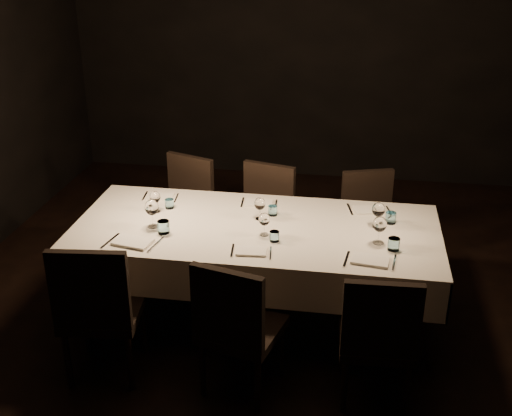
% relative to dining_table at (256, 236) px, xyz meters
% --- Properties ---
extents(room, '(5.01, 6.01, 3.01)m').
position_rel_dining_table_xyz_m(room, '(0.00, 0.00, 0.81)').
color(room, black).
rests_on(room, ground).
extents(dining_table, '(2.52, 1.12, 0.76)m').
position_rel_dining_table_xyz_m(dining_table, '(0.00, 0.00, 0.00)').
color(dining_table, black).
rests_on(dining_table, ground).
extents(chair_near_left, '(0.52, 0.52, 0.98)m').
position_rel_dining_table_xyz_m(chair_near_left, '(-0.85, -0.81, -0.15)').
color(chair_near_left, black).
rests_on(chair_near_left, ground).
extents(place_setting_near_left, '(0.38, 0.42, 0.20)m').
position_rel_dining_table_xyz_m(place_setting_near_left, '(-0.69, -0.22, 0.15)').
color(place_setting_near_left, white).
rests_on(place_setting_near_left, dining_table).
extents(chair_near_center, '(0.55, 0.55, 0.93)m').
position_rel_dining_table_xyz_m(chair_near_center, '(0.01, -0.82, -0.17)').
color(chair_near_center, black).
rests_on(chair_near_center, ground).
extents(place_setting_near_center, '(0.30, 0.39, 0.16)m').
position_rel_dining_table_xyz_m(place_setting_near_center, '(0.08, -0.22, 0.14)').
color(place_setting_near_center, white).
rests_on(place_setting_near_center, dining_table).
extents(chair_near_right, '(0.46, 0.46, 0.91)m').
position_rel_dining_table_xyz_m(chair_near_right, '(0.84, -0.78, -0.18)').
color(chair_near_right, black).
rests_on(chair_near_right, ground).
extents(place_setting_near_right, '(0.35, 0.41, 0.19)m').
position_rel_dining_table_xyz_m(place_setting_near_right, '(0.84, -0.22, 0.15)').
color(place_setting_near_right, white).
rests_on(place_setting_near_right, dining_table).
extents(chair_far_left, '(0.56, 0.56, 0.91)m').
position_rel_dining_table_xyz_m(chair_far_left, '(-0.74, 0.82, -0.18)').
color(chair_far_left, black).
rests_on(chair_far_left, ground).
extents(place_setting_far_left, '(0.30, 0.39, 0.16)m').
position_rel_dining_table_xyz_m(place_setting_far_left, '(-0.75, 0.22, 0.14)').
color(place_setting_far_left, white).
rests_on(place_setting_far_left, dining_table).
extents(chair_far_center, '(0.53, 0.53, 0.91)m').
position_rel_dining_table_xyz_m(chair_far_center, '(-0.05, 0.73, -0.18)').
color(chair_far_center, black).
rests_on(chair_far_center, ground).
extents(place_setting_far_center, '(0.30, 0.39, 0.16)m').
position_rel_dining_table_xyz_m(place_setting_far_center, '(0.01, 0.22, 0.14)').
color(place_setting_far_center, white).
rests_on(place_setting_far_center, dining_table).
extents(chair_far_right, '(0.52, 0.52, 0.87)m').
position_rel_dining_table_xyz_m(chair_far_right, '(0.79, 0.83, -0.20)').
color(chair_far_right, black).
rests_on(chair_far_right, ground).
extents(place_setting_far_right, '(0.35, 0.41, 0.18)m').
position_rel_dining_table_xyz_m(place_setting_far_right, '(0.83, 0.22, 0.15)').
color(place_setting_far_right, white).
rests_on(place_setting_far_right, dining_table).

